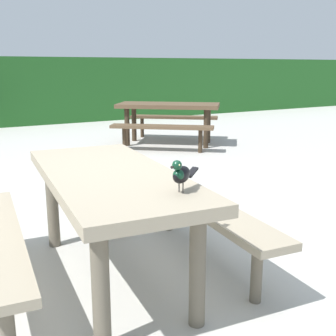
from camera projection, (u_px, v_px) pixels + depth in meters
ground_plane at (119, 257)px, 3.18m from camera, size 60.00×60.00×0.00m
picnic_table_foreground at (110, 199)px, 2.75m from camera, size 1.84×1.87×0.74m
bird_grackle at (181, 174)px, 2.23m from camera, size 0.26×0.17×0.18m
picnic_table_mid_right at (168, 114)px, 7.66m from camera, size 2.38×2.38×0.74m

